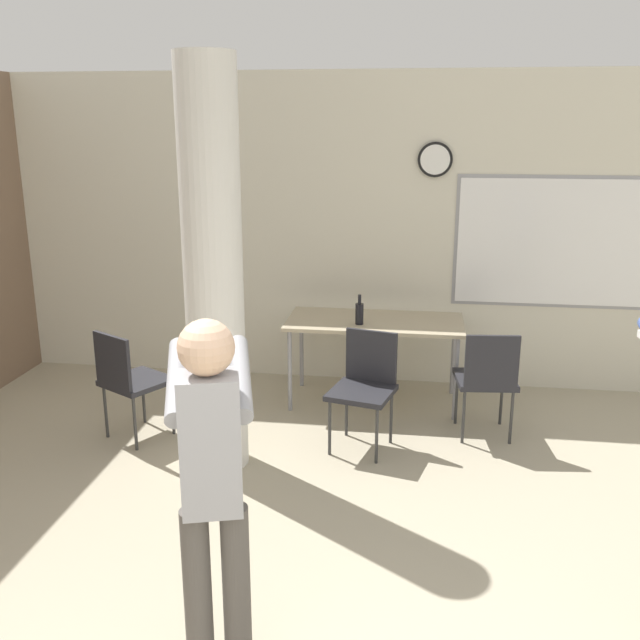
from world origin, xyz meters
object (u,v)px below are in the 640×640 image
(chair_table_front, at_px, (365,382))
(person_playing_front, at_px, (212,476))
(chair_near_pillar, at_px, (129,377))
(chair_table_right, at_px, (487,376))
(folding_table, at_px, (375,326))
(bottle_on_table, at_px, (359,313))

(chair_table_front, bearing_deg, person_playing_front, -100.50)
(chair_near_pillar, bearing_deg, chair_table_right, 8.64)
(folding_table, relative_size, chair_table_right, 1.71)
(chair_near_pillar, distance_m, person_playing_front, 2.66)
(folding_table, distance_m, chair_near_pillar, 2.07)
(bottle_on_table, height_order, person_playing_front, person_playing_front)
(chair_near_pillar, height_order, chair_table_front, same)
(folding_table, bearing_deg, person_playing_front, -97.94)
(bottle_on_table, bearing_deg, chair_table_right, -24.58)
(bottle_on_table, relative_size, chair_table_front, 0.29)
(chair_table_front, bearing_deg, chair_near_pillar, -175.33)
(folding_table, height_order, chair_near_pillar, chair_near_pillar)
(folding_table, relative_size, chair_near_pillar, 1.71)
(bottle_on_table, bearing_deg, folding_table, 49.24)
(chair_table_front, bearing_deg, bottle_on_table, 98.54)
(chair_table_front, bearing_deg, folding_table, 89.23)
(bottle_on_table, xyz_separation_m, person_playing_front, (-0.33, -3.13, 0.13))
(folding_table, height_order, bottle_on_table, bottle_on_table)
(chair_table_front, distance_m, person_playing_front, 2.48)
(chair_table_right, xyz_separation_m, person_playing_front, (-1.36, -2.66, 0.46))
(folding_table, distance_m, bottle_on_table, 0.24)
(chair_near_pillar, bearing_deg, chair_table_front, 4.67)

